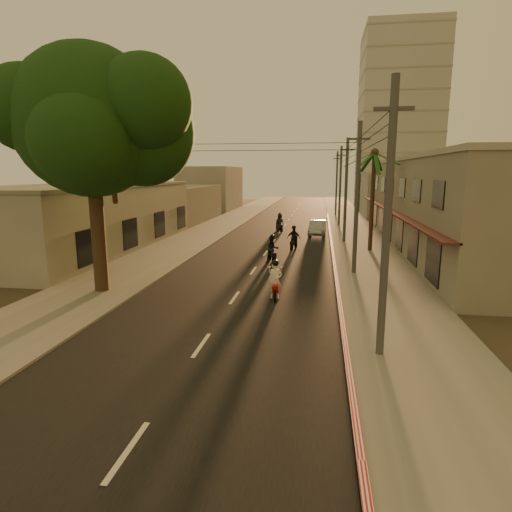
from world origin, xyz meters
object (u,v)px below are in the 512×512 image
at_px(scooter_mid_a, 272,250).
at_px(parked_car, 317,228).
at_px(broadleaf_tree, 99,123).
at_px(scooter_far_a, 280,223).
at_px(scooter_mid_b, 294,239).
at_px(scooter_red, 275,281).
at_px(palm_tree, 374,158).

distance_m(scooter_mid_a, parked_car, 13.97).
distance_m(broadleaf_tree, scooter_far_a, 26.21).
xyz_separation_m(broadleaf_tree, scooter_mid_b, (8.64, 13.68, -7.58)).
relative_size(scooter_mid_a, scooter_far_a, 1.00).
relative_size(scooter_mid_a, parked_car, 0.45).
height_order(broadleaf_tree, scooter_mid_a, broadleaf_tree).
relative_size(broadleaf_tree, parked_car, 2.73).
bearing_deg(parked_car, scooter_mid_a, -98.59).
height_order(scooter_red, scooter_mid_b, scooter_mid_b).
distance_m(broadleaf_tree, scooter_mid_b, 17.87).
distance_m(palm_tree, scooter_red, 16.26).
bearing_deg(parked_car, broadleaf_tree, -111.59).
bearing_deg(parked_car, scooter_far_a, 156.59).
distance_m(broadleaf_tree, scooter_red, 11.50).
relative_size(broadleaf_tree, scooter_red, 6.13).
xyz_separation_m(palm_tree, parked_car, (-4.18, 8.39, -6.43)).
xyz_separation_m(palm_tree, scooter_mid_b, (-5.97, -0.18, -6.25)).
distance_m(scooter_mid_b, parked_car, 8.75).
bearing_deg(scooter_mid_a, scooter_far_a, 73.08).
distance_m(scooter_mid_b, scooter_far_a, 10.77).
bearing_deg(scooter_mid_b, scooter_red, -79.70).
relative_size(palm_tree, scooter_red, 4.15).
xyz_separation_m(palm_tree, scooter_far_a, (-8.11, 10.38, -6.25)).
distance_m(broadleaf_tree, scooter_mid_a, 13.69).
xyz_separation_m(scooter_red, scooter_far_a, (-2.11, 24.12, 0.05)).
height_order(palm_tree, scooter_mid_a, palm_tree).
bearing_deg(scooter_far_a, scooter_mid_b, -102.49).
relative_size(palm_tree, scooter_far_a, 4.15).
relative_size(scooter_mid_b, parked_car, 0.45).
xyz_separation_m(scooter_mid_a, parked_car, (2.93, 13.66, -0.19)).
relative_size(palm_tree, scooter_mid_a, 4.15).
bearing_deg(scooter_mid_b, parked_car, 88.63).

